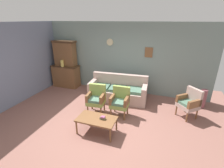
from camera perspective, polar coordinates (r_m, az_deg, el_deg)
ground_plane at (r=4.69m, az=-4.75°, el=-14.54°), size 7.68×7.68×0.00m
wall_back_with_decor at (r=6.42m, az=4.54°, el=8.93°), size 6.40×0.09×2.70m
wall_left_side at (r=6.10m, az=-34.24°, el=4.47°), size 0.06×5.20×2.70m
side_cabinet at (r=7.39m, az=-15.70°, el=2.75°), size 1.16×0.55×0.93m
cabinet_upper_hutch at (r=7.20m, az=-16.14°, el=10.37°), size 0.99×0.38×1.03m
vase_on_cabinet at (r=7.09m, az=-17.05°, el=6.90°), size 0.14×0.14×0.27m
floral_couch at (r=5.95m, az=2.16°, el=-2.52°), size 2.10×0.95×0.90m
armchair_near_cabinet at (r=5.10m, az=-5.51°, el=-4.80°), size 0.57×0.55×0.90m
armchair_by_doorway at (r=4.92m, az=2.81°, el=-5.78°), size 0.53×0.50×0.90m
wingback_chair_by_fireplace at (r=5.35m, az=25.46°, el=-5.67°), size 0.71×0.71×0.90m
coffee_table at (r=4.28m, az=-5.42°, el=-12.39°), size 1.00×0.56×0.42m
book_stack_on_table at (r=4.20m, az=-3.29°, el=-11.70°), size 0.14×0.09×0.08m
floor_vase_by_wall at (r=6.22m, az=29.24°, el=-4.47°), size 0.20×0.20×0.63m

